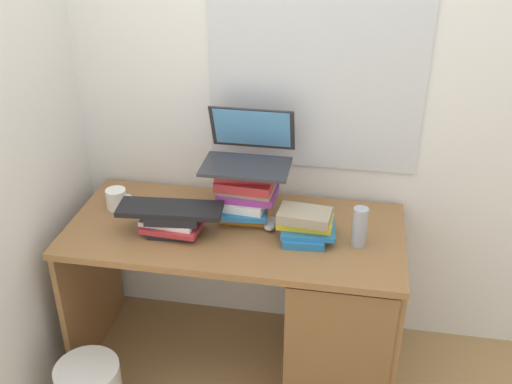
{
  "coord_description": "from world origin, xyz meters",
  "views": [
    {
      "loc": [
        0.46,
        -2.07,
        2.05
      ],
      "look_at": [
        0.09,
        -0.0,
        0.9
      ],
      "focal_mm": 42.18,
      "sensor_mm": 36.0,
      "label": 1
    }
  ],
  "objects_px": {
    "computer_mouse": "(270,224)",
    "laptop": "(249,150)",
    "mug": "(117,199)",
    "book_stack_side": "(305,225)",
    "water_bottle": "(360,227)",
    "keyboard": "(170,209)",
    "desk": "(315,303)",
    "book_stack_keyboard_riser": "(173,222)",
    "book_stack_tall": "(246,193)"
  },
  "relations": [
    {
      "from": "computer_mouse",
      "to": "laptop",
      "type": "bearing_deg",
      "value": 134.57
    },
    {
      "from": "mug",
      "to": "computer_mouse",
      "type": "bearing_deg",
      "value": -3.38
    },
    {
      "from": "book_stack_side",
      "to": "water_bottle",
      "type": "xyz_separation_m",
      "value": [
        0.21,
        -0.02,
        0.02
      ]
    },
    {
      "from": "computer_mouse",
      "to": "keyboard",
      "type": "bearing_deg",
      "value": -164.45
    },
    {
      "from": "laptop",
      "to": "desk",
      "type": "bearing_deg",
      "value": -27.79
    },
    {
      "from": "water_bottle",
      "to": "laptop",
      "type": "bearing_deg",
      "value": 158.95
    },
    {
      "from": "book_stack_keyboard_riser",
      "to": "keyboard",
      "type": "bearing_deg",
      "value": -157.71
    },
    {
      "from": "mug",
      "to": "desk",
      "type": "bearing_deg",
      "value": -6.05
    },
    {
      "from": "desk",
      "to": "book_stack_tall",
      "type": "height_order",
      "value": "book_stack_tall"
    },
    {
      "from": "book_stack_keyboard_riser",
      "to": "keyboard",
      "type": "relative_size",
      "value": 0.59
    },
    {
      "from": "book_stack_tall",
      "to": "laptop",
      "type": "height_order",
      "value": "laptop"
    },
    {
      "from": "book_stack_keyboard_riser",
      "to": "book_stack_side",
      "type": "bearing_deg",
      "value": 5.78
    },
    {
      "from": "book_stack_tall",
      "to": "water_bottle",
      "type": "distance_m",
      "value": 0.49
    },
    {
      "from": "keyboard",
      "to": "computer_mouse",
      "type": "height_order",
      "value": "keyboard"
    },
    {
      "from": "book_stack_tall",
      "to": "mug",
      "type": "xyz_separation_m",
      "value": [
        -0.57,
        -0.01,
        -0.08
      ]
    },
    {
      "from": "desk",
      "to": "book_stack_tall",
      "type": "bearing_deg",
      "value": 161.45
    },
    {
      "from": "book_stack_tall",
      "to": "water_bottle",
      "type": "height_order",
      "value": "book_stack_tall"
    },
    {
      "from": "keyboard",
      "to": "water_bottle",
      "type": "height_order",
      "value": "water_bottle"
    },
    {
      "from": "book_stack_keyboard_riser",
      "to": "water_bottle",
      "type": "relative_size",
      "value": 1.5
    },
    {
      "from": "book_stack_side",
      "to": "laptop",
      "type": "bearing_deg",
      "value": 147.46
    },
    {
      "from": "desk",
      "to": "book_stack_side",
      "type": "bearing_deg",
      "value": 178.67
    },
    {
      "from": "desk",
      "to": "water_bottle",
      "type": "xyz_separation_m",
      "value": [
        0.16,
        -0.01,
        0.41
      ]
    },
    {
      "from": "mug",
      "to": "water_bottle",
      "type": "bearing_deg",
      "value": -5.95
    },
    {
      "from": "computer_mouse",
      "to": "mug",
      "type": "height_order",
      "value": "mug"
    },
    {
      "from": "laptop",
      "to": "book_stack_keyboard_riser",
      "type": "bearing_deg",
      "value": -141.18
    },
    {
      "from": "desk",
      "to": "laptop",
      "type": "relative_size",
      "value": 3.9
    },
    {
      "from": "keyboard",
      "to": "computer_mouse",
      "type": "xyz_separation_m",
      "value": [
        0.39,
        0.11,
        -0.09
      ]
    },
    {
      "from": "book_stack_tall",
      "to": "book_stack_keyboard_riser",
      "type": "distance_m",
      "value": 0.33
    },
    {
      "from": "laptop",
      "to": "computer_mouse",
      "type": "xyz_separation_m",
      "value": [
        0.11,
        -0.11,
        -0.27
      ]
    },
    {
      "from": "mug",
      "to": "water_bottle",
      "type": "xyz_separation_m",
      "value": [
        1.05,
        -0.11,
        0.04
      ]
    },
    {
      "from": "computer_mouse",
      "to": "water_bottle",
      "type": "relative_size",
      "value": 0.63
    },
    {
      "from": "computer_mouse",
      "to": "water_bottle",
      "type": "distance_m",
      "value": 0.37
    },
    {
      "from": "book_stack_keyboard_riser",
      "to": "computer_mouse",
      "type": "height_order",
      "value": "book_stack_keyboard_riser"
    },
    {
      "from": "book_stack_keyboard_riser",
      "to": "book_stack_tall",
      "type": "bearing_deg",
      "value": 30.38
    },
    {
      "from": "desk",
      "to": "water_bottle",
      "type": "height_order",
      "value": "water_bottle"
    },
    {
      "from": "book_stack_keyboard_riser",
      "to": "laptop",
      "type": "height_order",
      "value": "laptop"
    },
    {
      "from": "book_stack_keyboard_riser",
      "to": "book_stack_side",
      "type": "xyz_separation_m",
      "value": [
        0.54,
        0.05,
        0.01
      ]
    },
    {
      "from": "book_stack_tall",
      "to": "mug",
      "type": "distance_m",
      "value": 0.58
    },
    {
      "from": "book_stack_tall",
      "to": "keyboard",
      "type": "height_order",
      "value": "book_stack_tall"
    },
    {
      "from": "book_stack_side",
      "to": "mug",
      "type": "xyz_separation_m",
      "value": [
        -0.83,
        0.09,
        -0.02
      ]
    },
    {
      "from": "laptop",
      "to": "water_bottle",
      "type": "height_order",
      "value": "laptop"
    },
    {
      "from": "book_stack_tall",
      "to": "keyboard",
      "type": "xyz_separation_m",
      "value": [
        -0.28,
        -0.16,
        -0.01
      ]
    },
    {
      "from": "book_stack_side",
      "to": "mug",
      "type": "relative_size",
      "value": 1.91
    },
    {
      "from": "desk",
      "to": "book_stack_tall",
      "type": "xyz_separation_m",
      "value": [
        -0.32,
        0.11,
        0.45
      ]
    },
    {
      "from": "keyboard",
      "to": "mug",
      "type": "height_order",
      "value": "keyboard"
    },
    {
      "from": "book_stack_tall",
      "to": "computer_mouse",
      "type": "distance_m",
      "value": 0.16
    },
    {
      "from": "keyboard",
      "to": "computer_mouse",
      "type": "relative_size",
      "value": 4.04
    },
    {
      "from": "book_stack_side",
      "to": "water_bottle",
      "type": "distance_m",
      "value": 0.22
    },
    {
      "from": "book_stack_keyboard_riser",
      "to": "computer_mouse",
      "type": "bearing_deg",
      "value": 15.45
    },
    {
      "from": "book_stack_keyboard_riser",
      "to": "book_stack_side",
      "type": "distance_m",
      "value": 0.54
    }
  ]
}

